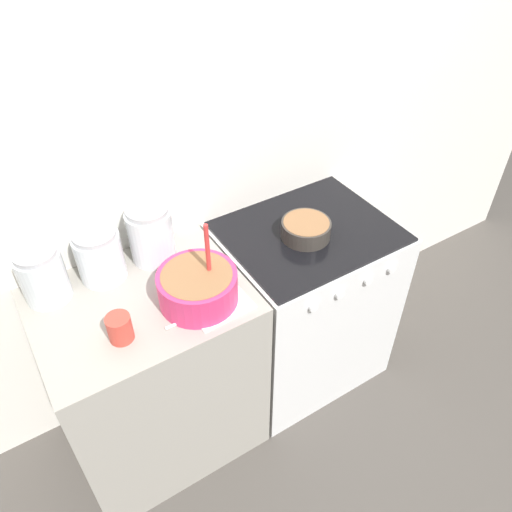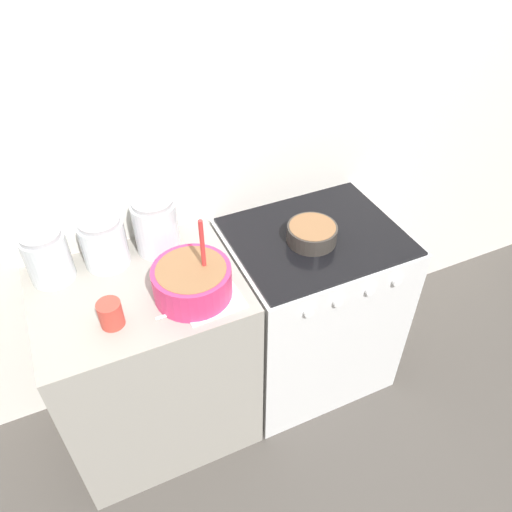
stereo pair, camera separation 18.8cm
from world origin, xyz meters
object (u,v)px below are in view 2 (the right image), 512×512
(stove, at_px, (309,308))
(tin_can, at_px, (111,314))
(storage_jar_left, at_px, (48,259))
(baking_pan, at_px, (312,233))
(storage_jar_right, at_px, (156,228))
(mixing_bowl, at_px, (192,280))
(storage_jar_middle, at_px, (104,245))

(stove, xyz_separation_m, tin_can, (-0.87, -0.13, 0.49))
(storage_jar_left, xyz_separation_m, tin_can, (0.15, -0.32, -0.04))
(stove, height_order, baking_pan, baking_pan)
(stove, distance_m, storage_jar_right, 0.84)
(mixing_bowl, distance_m, storage_jar_left, 0.54)
(storage_jar_left, distance_m, storage_jar_right, 0.41)
(baking_pan, distance_m, storage_jar_middle, 0.81)
(storage_jar_left, relative_size, tin_can, 2.15)
(storage_jar_right, bearing_deg, baking_pan, -20.24)
(baking_pan, relative_size, storage_jar_middle, 0.99)
(stove, relative_size, baking_pan, 4.37)
(stove, xyz_separation_m, storage_jar_right, (-0.61, 0.19, 0.54))
(mixing_bowl, bearing_deg, storage_jar_middle, 128.64)
(storage_jar_left, bearing_deg, mixing_bowl, -34.24)
(storage_jar_left, bearing_deg, storage_jar_right, 0.00)
(baking_pan, xyz_separation_m, storage_jar_middle, (-0.78, 0.21, 0.05))
(storage_jar_middle, distance_m, storage_jar_right, 0.20)
(storage_jar_left, xyz_separation_m, storage_jar_middle, (0.20, 0.00, -0.00))
(tin_can, bearing_deg, storage_jar_middle, 80.69)
(baking_pan, distance_m, storage_jar_right, 0.62)
(stove, height_order, mixing_bowl, mixing_bowl)
(storage_jar_left, relative_size, storage_jar_right, 0.90)
(tin_can, bearing_deg, mixing_bowl, 3.87)
(mixing_bowl, height_order, tin_can, mixing_bowl)
(stove, bearing_deg, storage_jar_right, 162.92)
(storage_jar_middle, xyz_separation_m, tin_can, (-0.05, -0.32, -0.04))
(mixing_bowl, xyz_separation_m, baking_pan, (0.54, 0.09, -0.03))
(mixing_bowl, xyz_separation_m, storage_jar_left, (-0.44, 0.30, 0.02))
(tin_can, bearing_deg, storage_jar_right, 51.62)
(storage_jar_left, distance_m, tin_can, 0.36)
(stove, relative_size, storage_jar_middle, 4.33)
(mixing_bowl, relative_size, storage_jar_left, 1.51)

